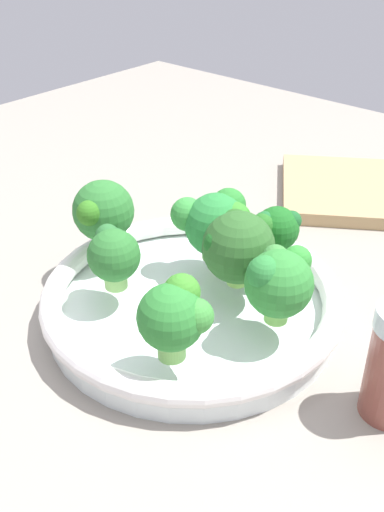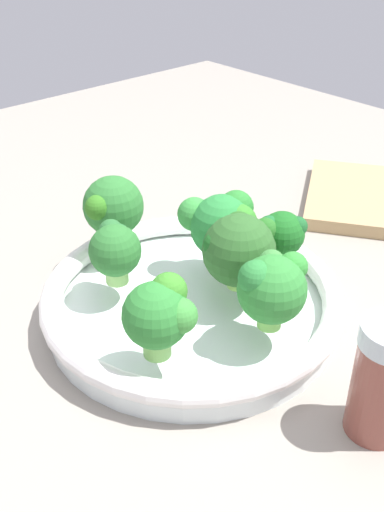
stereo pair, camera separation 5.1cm
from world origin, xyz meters
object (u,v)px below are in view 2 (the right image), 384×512
object	(u,v)px
broccoli_floret_4	(221,223)
broccoli_floret_5	(115,249)
pepper_shaker	(384,380)
broccoli_floret_2	(280,235)
broccoli_floret_1	(160,314)
broccoli_floret_6	(113,205)
bowl	(192,300)
broccoli_floret_3	(271,287)
broccoli_floret_0	(238,249)

from	to	relation	value
broccoli_floret_4	broccoli_floret_5	world-z (taller)	broccoli_floret_4
pepper_shaker	broccoli_floret_2	bearing A→B (deg)	-22.94
broccoli_floret_5	pepper_shaker	size ratio (longest dim) A/B	0.59
broccoli_floret_1	broccoli_floret_6	xyz separation A→B (cm)	(16.01, -7.34, 0.17)
bowl	broccoli_floret_2	xyz separation A→B (cm)	(-3.48, -7.42, 5.49)
broccoli_floret_2	broccoli_floret_3	size ratio (longest dim) A/B	0.92
pepper_shaker	broccoli_floret_5	bearing A→B (deg)	12.90
broccoli_floret_2	broccoli_floret_4	xyz separation A→B (cm)	(5.05, 2.36, 0.01)
broccoli_floret_1	pepper_shaker	distance (cm)	16.35
broccoli_floret_6	broccoli_floret_1	bearing A→B (deg)	155.38
broccoli_floret_2	broccoli_floret_4	bearing A→B (deg)	25.07
broccoli_floret_5	broccoli_floret_4	bearing A→B (deg)	-110.10
bowl	broccoli_floret_5	xyz separation A→B (cm)	(5.06, 4.48, 4.99)
broccoli_floret_1	broccoli_floret_6	size ratio (longest dim) A/B	0.94
broccoli_floret_2	broccoli_floret_5	xyz separation A→B (cm)	(8.55, 11.91, -0.49)
broccoli_floret_0	broccoli_floret_1	size ratio (longest dim) A/B	1.07
bowl	broccoli_floret_6	size ratio (longest dim) A/B	3.95
broccoli_floret_1	pepper_shaker	xyz separation A→B (cm)	(-13.55, -8.79, -2.53)
bowl	broccoli_floret_6	bearing A→B (deg)	2.58
broccoli_floret_4	broccoli_floret_6	size ratio (longest dim) A/B	1.09
bowl	broccoli_floret_5	distance (cm)	8.41
broccoli_floret_1	broccoli_floret_3	world-z (taller)	same
broccoli_floret_6	pepper_shaker	size ratio (longest dim) A/B	0.73
broccoli_floret_4	pepper_shaker	xyz separation A→B (cm)	(-20.31, 4.09, -2.53)
broccoli_floret_3	broccoli_floret_4	xyz separation A→B (cm)	(9.92, -4.28, -0.02)
broccoli_floret_5	broccoli_floret_6	distance (cm)	7.04
broccoli_floret_3	broccoli_floret_6	xyz separation A→B (cm)	(19.16, 1.27, 0.15)
bowl	broccoli_floret_5	size ratio (longest dim) A/B	4.87
broccoli_floret_0	broccoli_floret_2	bearing A→B (deg)	-100.04
bowl	broccoli_floret_4	distance (cm)	7.64
broccoli_floret_0	broccoli_floret_3	bearing A→B (deg)	159.87
broccoli_floret_2	broccoli_floret_1	bearing A→B (deg)	96.39
broccoli_floret_2	broccoli_floret_6	xyz separation A→B (cm)	(14.30, 7.91, 0.18)
broccoli_floret_3	bowl	bearing A→B (deg)	5.32
broccoli_floret_2	broccoli_floret_4	size ratio (longest dim) A/B	0.78
broccoli_floret_2	broccoli_floret_5	distance (cm)	14.67
broccoli_floret_3	broccoli_floret_6	world-z (taller)	broccoli_floret_6
broccoli_floret_1	broccoli_floret_3	size ratio (longest dim) A/B	1.01
bowl	broccoli_floret_1	world-z (taller)	broccoli_floret_1
pepper_shaker	broccoli_floret_0	bearing A→B (deg)	-6.71
broccoli_floret_4	broccoli_floret_5	size ratio (longest dim) A/B	1.34
broccoli_floret_0	broccoli_floret_5	bearing A→B (deg)	43.50
broccoli_floret_1	broccoli_floret_4	world-z (taller)	same
broccoli_floret_1	broccoli_floret_4	distance (cm)	14.55
broccoli_floret_3	broccoli_floret_5	size ratio (longest dim) A/B	1.14
broccoli_floret_0	pepper_shaker	bearing A→B (deg)	173.29
broccoli_floret_0	pepper_shaker	xyz separation A→B (cm)	(-16.07, 1.89, -2.53)
bowl	broccoli_floret_6	xyz separation A→B (cm)	(10.81, 0.49, 5.67)
broccoli_floret_3	broccoli_floret_4	world-z (taller)	broccoli_floret_4
broccoli_floret_5	bowl	bearing A→B (deg)	-138.47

